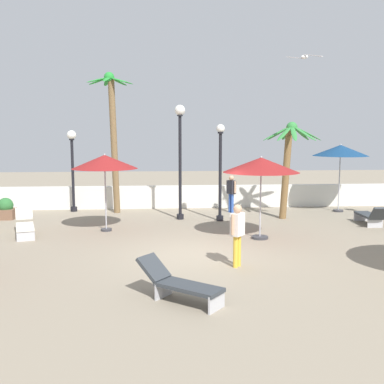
# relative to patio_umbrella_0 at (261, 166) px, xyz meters

# --- Properties ---
(ground_plane) EXTENTS (56.00, 56.00, 0.00)m
(ground_plane) POSITION_rel_patio_umbrella_0_xyz_m (-2.12, -1.67, -2.38)
(ground_plane) COLOR gray
(boundary_wall) EXTENTS (25.20, 0.30, 1.02)m
(boundary_wall) POSITION_rel_patio_umbrella_0_xyz_m (-2.12, 6.38, -1.87)
(boundary_wall) COLOR silver
(boundary_wall) RESTS_ON ground_plane
(patio_umbrella_0) EXTENTS (2.45, 2.45, 2.68)m
(patio_umbrella_0) POSITION_rel_patio_umbrella_0_xyz_m (0.00, 0.00, 0.00)
(patio_umbrella_0) COLOR #333338
(patio_umbrella_0) RESTS_ON ground_plane
(patio_umbrella_1) EXTENTS (2.27, 2.27, 2.70)m
(patio_umbrella_1) POSITION_rel_patio_umbrella_0_xyz_m (-5.10, 1.59, 0.03)
(patio_umbrella_1) COLOR #333338
(patio_umbrella_1) RESTS_ON ground_plane
(patio_umbrella_2) EXTENTS (2.35, 2.35, 2.93)m
(patio_umbrella_2) POSITION_rel_patio_umbrella_0_xyz_m (4.55, 4.86, 0.26)
(patio_umbrella_2) COLOR #333338
(patio_umbrella_2) RESTS_ON ground_plane
(palm_tree_0) EXTENTS (2.39, 2.38, 3.84)m
(palm_tree_0) POSITION_rel_patio_umbrella_0_xyz_m (1.86, 3.42, 0.15)
(palm_tree_0) COLOR brown
(palm_tree_0) RESTS_ON ground_plane
(palm_tree_1) EXTENTS (1.94, 1.99, 5.90)m
(palm_tree_1) POSITION_rel_patio_umbrella_0_xyz_m (-5.14, 5.33, 1.26)
(palm_tree_1) COLOR brown
(palm_tree_1) RESTS_ON ground_plane
(lamp_post_0) EXTENTS (0.41, 0.41, 4.48)m
(lamp_post_0) POSITION_rel_patio_umbrella_0_xyz_m (-2.40, 3.60, 0.53)
(lamp_post_0) COLOR black
(lamp_post_0) RESTS_ON ground_plane
(lamp_post_2) EXTENTS (0.32, 0.32, 3.73)m
(lamp_post_2) POSITION_rel_patio_umbrella_0_xyz_m (-0.88, 3.15, -0.25)
(lamp_post_2) COLOR black
(lamp_post_2) RESTS_ON ground_plane
(lamp_post_3) EXTENTS (0.39, 0.39, 3.51)m
(lamp_post_3) POSITION_rel_patio_umbrella_0_xyz_m (-6.93, 5.78, -0.12)
(lamp_post_3) COLOR black
(lamp_post_3) RESTS_ON ground_plane
(lounge_chair_0) EXTENTS (1.81, 1.61, 0.84)m
(lounge_chair_0) POSITION_rel_patio_umbrella_0_xyz_m (-2.89, -5.44, -1.99)
(lounge_chair_0) COLOR #B7B7BC
(lounge_chair_0) RESTS_ON ground_plane
(lounge_chair_1) EXTENTS (1.05, 1.92, 0.81)m
(lounge_chair_1) POSITION_rel_patio_umbrella_0_xyz_m (-7.73, 1.05, -1.97)
(lounge_chair_1) COLOR #B7B7BC
(lounge_chair_1) RESTS_ON ground_plane
(lounge_chair_2) EXTENTS (0.63, 1.91, 0.84)m
(lounge_chair_2) POSITION_rel_patio_umbrella_0_xyz_m (4.55, 1.77, -1.99)
(lounge_chair_2) COLOR #B7B7BC
(lounge_chair_2) RESTS_ON ground_plane
(guest_1) EXTENTS (0.42, 0.45, 1.62)m
(guest_1) POSITION_rel_patio_umbrella_0_xyz_m (-1.29, -3.09, -1.40)
(guest_1) COLOR gold
(guest_1) RESTS_ON ground_plane
(guest_2) EXTENTS (0.39, 0.49, 1.60)m
(guest_2) POSITION_rel_patio_umbrella_0_xyz_m (-0.14, 4.98, -1.41)
(guest_2) COLOR #3359B2
(guest_2) RESTS_ON ground_plane
(seagull_0) EXTENTS (1.01, 1.12, 0.16)m
(seagull_0) POSITION_rel_patio_umbrella_0_xyz_m (1.78, 1.51, 3.62)
(seagull_0) COLOR white
(planter) EXTENTS (0.70, 0.70, 0.85)m
(planter) POSITION_rel_patio_umbrella_0_xyz_m (-9.32, 4.18, -1.99)
(planter) COLOR brown
(planter) RESTS_ON ground_plane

